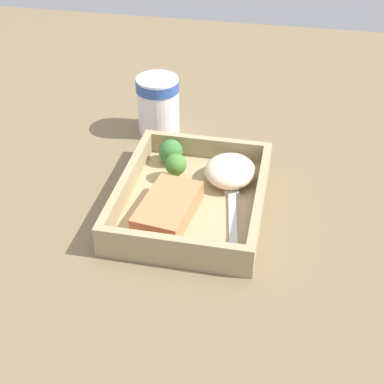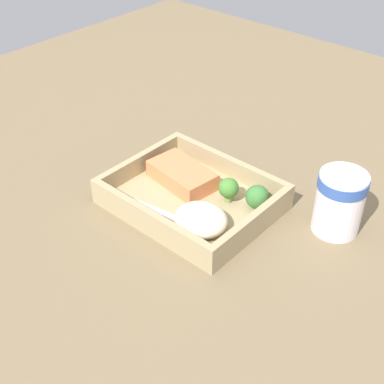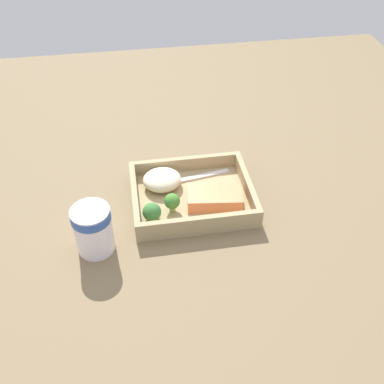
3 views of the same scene
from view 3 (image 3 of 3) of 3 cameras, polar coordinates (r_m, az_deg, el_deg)
The scene contains 9 objects.
ground_plane at distance 99.39cm, azimuth -0.00°, elevation -1.59°, with size 160.00×160.00×2.00cm, color #756345.
takeout_tray at distance 98.30cm, azimuth -0.00°, elevation -0.91°, with size 25.81×20.76×1.20cm, color tan.
tray_rim at distance 96.77cm, azimuth -0.00°, elevation 0.08°, with size 25.81×20.76×3.37cm.
salmon_fillet at distance 95.72cm, azimuth 2.88°, elevation -0.70°, with size 11.57×6.61×2.99cm, color #EA7E4D.
mashed_potatoes at distance 99.67cm, azimuth -3.82°, elevation 1.56°, with size 8.52×7.74×3.70cm, color beige.
broccoli_floret_1 at distance 91.99cm, azimuth -5.12°, elevation -2.55°, with size 3.85×3.85×4.00cm.
broccoli_floret_2 at distance 93.14cm, azimuth -2.55°, elevation -1.23°, with size 3.33×3.33×4.37cm.
fork at distance 102.38cm, azimuth -0.06°, elevation 1.76°, with size 15.86×4.17×0.44cm.
paper_cup at distance 87.17cm, azimuth -12.47°, elevation -4.43°, with size 7.51×7.51×10.17cm.
Camera 3 is at (11.49, 71.36, 67.23)cm, focal length 42.00 mm.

